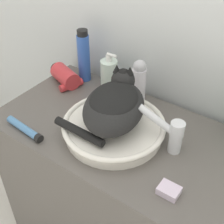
{
  "coord_description": "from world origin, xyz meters",
  "views": [
    {
      "loc": [
        0.46,
        -0.45,
        1.56
      ],
      "look_at": [
        -0.01,
        0.21,
        0.92
      ],
      "focal_mm": 50.0,
      "sensor_mm": 36.0,
      "label": 1
    }
  ],
  "objects_px": {
    "cat": "(114,104)",
    "soap_bar": "(169,190)",
    "shampoo_bottle_tall": "(84,56)",
    "hair_dryer": "(65,77)",
    "lotion_bottle_white": "(139,81)",
    "cream_tube": "(25,129)",
    "soap_pump_bottle": "(109,75)",
    "faucet": "(171,133)"
  },
  "relations": [
    {
      "from": "cat",
      "to": "soap_bar",
      "type": "bearing_deg",
      "value": -132.04
    },
    {
      "from": "shampoo_bottle_tall",
      "to": "hair_dryer",
      "type": "height_order",
      "value": "shampoo_bottle_tall"
    },
    {
      "from": "lotion_bottle_white",
      "to": "shampoo_bottle_tall",
      "type": "height_order",
      "value": "shampoo_bottle_tall"
    },
    {
      "from": "cat",
      "to": "lotion_bottle_white",
      "type": "relative_size",
      "value": 1.79
    },
    {
      "from": "cat",
      "to": "hair_dryer",
      "type": "distance_m",
      "value": 0.39
    },
    {
      "from": "cat",
      "to": "soap_bar",
      "type": "relative_size",
      "value": 5.24
    },
    {
      "from": "cream_tube",
      "to": "soap_bar",
      "type": "height_order",
      "value": "cream_tube"
    },
    {
      "from": "soap_pump_bottle",
      "to": "soap_bar",
      "type": "relative_size",
      "value": 2.73
    },
    {
      "from": "cat",
      "to": "faucet",
      "type": "distance_m",
      "value": 0.21
    },
    {
      "from": "soap_pump_bottle",
      "to": "cream_tube",
      "type": "distance_m",
      "value": 0.41
    },
    {
      "from": "faucet",
      "to": "hair_dryer",
      "type": "xyz_separation_m",
      "value": [
        -0.55,
        0.1,
        -0.04
      ]
    },
    {
      "from": "lotion_bottle_white",
      "to": "cream_tube",
      "type": "xyz_separation_m",
      "value": [
        -0.23,
        -0.4,
        -0.08
      ]
    },
    {
      "from": "soap_bar",
      "to": "shampoo_bottle_tall",
      "type": "bearing_deg",
      "value": 150.01
    },
    {
      "from": "cat",
      "to": "soap_pump_bottle",
      "type": "xyz_separation_m",
      "value": [
        -0.18,
        0.22,
        -0.06
      ]
    },
    {
      "from": "cat",
      "to": "soap_pump_bottle",
      "type": "distance_m",
      "value": 0.29
    },
    {
      "from": "lotion_bottle_white",
      "to": "cream_tube",
      "type": "distance_m",
      "value": 0.47
    },
    {
      "from": "cat",
      "to": "soap_pump_bottle",
      "type": "relative_size",
      "value": 1.92
    },
    {
      "from": "hair_dryer",
      "to": "soap_bar",
      "type": "relative_size",
      "value": 2.67
    },
    {
      "from": "faucet",
      "to": "hair_dryer",
      "type": "relative_size",
      "value": 0.96
    },
    {
      "from": "lotion_bottle_white",
      "to": "soap_bar",
      "type": "height_order",
      "value": "lotion_bottle_white"
    },
    {
      "from": "cream_tube",
      "to": "shampoo_bottle_tall",
      "type": "bearing_deg",
      "value": 97.19
    },
    {
      "from": "faucet",
      "to": "cat",
      "type": "bearing_deg",
      "value": -1.98
    },
    {
      "from": "faucet",
      "to": "lotion_bottle_white",
      "type": "distance_m",
      "value": 0.3
    },
    {
      "from": "shampoo_bottle_tall",
      "to": "hair_dryer",
      "type": "relative_size",
      "value": 1.4
    },
    {
      "from": "cat",
      "to": "soap_bar",
      "type": "distance_m",
      "value": 0.33
    },
    {
      "from": "faucet",
      "to": "cream_tube",
      "type": "xyz_separation_m",
      "value": [
        -0.46,
        -0.22,
        -0.06
      ]
    },
    {
      "from": "lotion_bottle_white",
      "to": "shampoo_bottle_tall",
      "type": "relative_size",
      "value": 0.78
    },
    {
      "from": "faucet",
      "to": "cream_tube",
      "type": "relative_size",
      "value": 0.9
    },
    {
      "from": "lotion_bottle_white",
      "to": "cream_tube",
      "type": "bearing_deg",
      "value": -119.48
    },
    {
      "from": "cream_tube",
      "to": "cat",
      "type": "bearing_deg",
      "value": 34.79
    },
    {
      "from": "shampoo_bottle_tall",
      "to": "cat",
      "type": "bearing_deg",
      "value": -35.02
    },
    {
      "from": "lotion_bottle_white",
      "to": "hair_dryer",
      "type": "bearing_deg",
      "value": -166.39
    },
    {
      "from": "cream_tube",
      "to": "hair_dryer",
      "type": "relative_size",
      "value": 1.07
    },
    {
      "from": "hair_dryer",
      "to": "soap_pump_bottle",
      "type": "bearing_deg",
      "value": -138.04
    },
    {
      "from": "lotion_bottle_white",
      "to": "hair_dryer",
      "type": "relative_size",
      "value": 1.1
    },
    {
      "from": "cat",
      "to": "soap_pump_bottle",
      "type": "height_order",
      "value": "cat"
    },
    {
      "from": "shampoo_bottle_tall",
      "to": "hair_dryer",
      "type": "bearing_deg",
      "value": -119.59
    },
    {
      "from": "cat",
      "to": "lotion_bottle_white",
      "type": "height_order",
      "value": "cat"
    },
    {
      "from": "faucet",
      "to": "soap_bar",
      "type": "distance_m",
      "value": 0.19
    },
    {
      "from": "faucet",
      "to": "cream_tube",
      "type": "bearing_deg",
      "value": 12.64
    },
    {
      "from": "lotion_bottle_white",
      "to": "soap_bar",
      "type": "distance_m",
      "value": 0.47
    },
    {
      "from": "cream_tube",
      "to": "soap_pump_bottle",
      "type": "bearing_deg",
      "value": 78.42
    }
  ]
}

